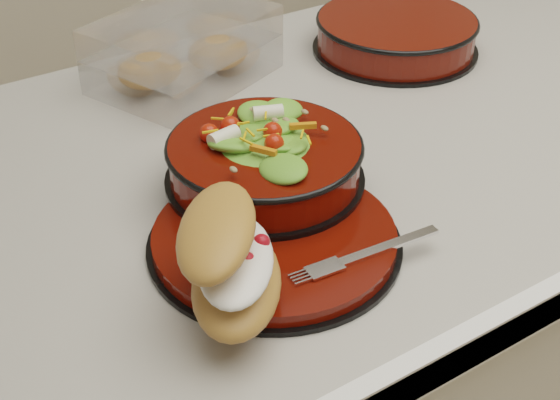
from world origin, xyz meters
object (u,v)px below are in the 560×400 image
island_counter (335,364)px  croissant (232,260)px  fork (369,253)px  pastry_box (184,51)px  salad_bowl (265,154)px  extra_bowl (396,33)px  dinner_plate (276,239)px

island_counter → croissant: croissant is taller
fork → pastry_box: bearing=-0.4°
pastry_box → salad_bowl: bearing=-122.2°
croissant → extra_bowl: croissant is taller
island_counter → croissant: (-0.30, -0.22, 0.51)m
extra_bowl → fork: bearing=-132.8°
pastry_box → extra_bowl: pastry_box is taller
fork → dinner_plate: bearing=39.8°
croissant → fork: bearing=-64.0°
fork → extra_bowl: bearing=-38.1°
croissant → island_counter: bearing=-20.0°
dinner_plate → croissant: bearing=-144.2°
island_counter → extra_bowl: 0.54m
dinner_plate → extra_bowl: extra_bowl is taller
pastry_box → dinner_plate: bearing=-125.6°
island_counter → fork: fork is taller
island_counter → croissant: size_ratio=6.79×
dinner_plate → extra_bowl: bearing=36.4°
salad_bowl → pastry_box: 0.32m
croissant → pastry_box: croissant is taller
pastry_box → extra_bowl: size_ratio=1.13×
island_counter → croissant: 0.63m
island_counter → dinner_plate: size_ratio=4.65×
salad_bowl → pastry_box: salad_bowl is taller
salad_bowl → pastry_box: (0.06, 0.31, -0.01)m
croissant → fork: croissant is taller
salad_bowl → pastry_box: size_ratio=0.78×
salad_bowl → extra_bowl: bearing=30.5°
pastry_box → island_counter: bearing=-85.7°
croissant → extra_bowl: bearing=-19.6°
salad_bowl → fork: bearing=-84.3°
dinner_plate → croissant: croissant is taller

